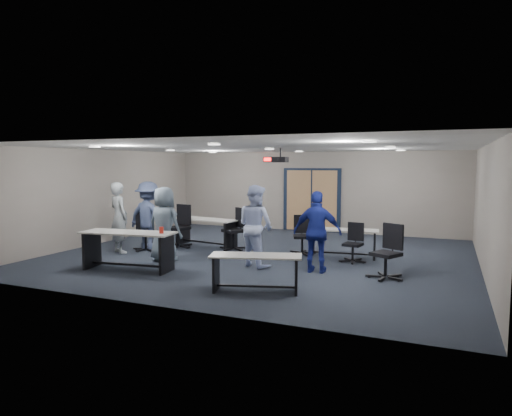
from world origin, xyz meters
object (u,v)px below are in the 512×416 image
at_px(table_front_right, 256,266).
at_px(table_back_right, 343,238).
at_px(chair_back_d, 353,243).
at_px(person_plaid, 164,224).
at_px(chair_back_c, 302,235).
at_px(person_lightblue, 256,226).
at_px(person_navy, 317,232).
at_px(table_back_left, 206,227).
at_px(chair_loose_left, 145,232).
at_px(table_front_left, 129,244).
at_px(chair_back_a, 178,226).
at_px(chair_loose_right, 386,252).
at_px(chair_back_b, 234,229).
at_px(person_gray, 119,218).
at_px(person_back, 148,216).

height_order(table_front_right, table_back_right, table_back_right).
distance_m(chair_back_d, person_plaid, 4.45).
distance_m(chair_back_c, person_lightblue, 1.84).
bearing_deg(person_navy, table_back_left, -30.60).
bearing_deg(table_front_right, chair_loose_left, 133.05).
bearing_deg(chair_back_c, table_front_right, -107.06).
relative_size(table_front_left, person_plaid, 1.21).
height_order(chair_back_a, chair_loose_right, chair_back_a).
xyz_separation_m(chair_back_c, chair_loose_right, (2.28, -1.75, 0.05)).
height_order(chair_back_b, chair_back_d, chair_back_b).
distance_m(chair_back_c, person_gray, 4.73).
distance_m(table_front_right, chair_loose_right, 2.75).
relative_size(table_back_right, person_back, 0.96).
distance_m(table_front_right, chair_back_d, 3.33).
relative_size(table_front_right, person_gray, 0.94).
xyz_separation_m(chair_back_c, person_plaid, (-2.76, -2.04, 0.39)).
bearing_deg(table_front_left, chair_back_c, 38.96).
xyz_separation_m(table_front_right, chair_back_b, (-2.11, 3.46, 0.10)).
distance_m(table_front_left, chair_loose_right, 5.41).
xyz_separation_m(chair_back_c, person_back, (-3.92, -1.06, 0.42)).
distance_m(person_plaid, person_back, 1.52).
bearing_deg(table_back_left, chair_back_b, -1.71).
height_order(table_back_left, person_plaid, person_plaid).
height_order(table_front_left, table_back_left, table_front_left).
bearing_deg(person_back, table_back_right, -163.82).
bearing_deg(table_front_left, chair_loose_left, 109.82).
distance_m(table_back_left, chair_back_c, 2.82).
height_order(table_front_right, chair_back_b, chair_back_b).
height_order(table_front_right, chair_loose_left, chair_loose_left).
xyz_separation_m(chair_back_c, chair_loose_left, (-3.98, -1.13, 0.01)).
bearing_deg(table_back_left, table_front_right, -40.93).
distance_m(chair_loose_right, person_gray, 6.70).
xyz_separation_m(table_back_left, table_back_right, (3.84, -0.01, -0.05)).
height_order(person_navy, person_back, person_back).
distance_m(chair_loose_left, person_lightblue, 3.49).
bearing_deg(table_front_left, person_plaid, 72.28).
bearing_deg(chair_back_c, table_back_left, 157.95).
xyz_separation_m(table_front_left, chair_back_b, (1.08, 3.00, -0.01)).
distance_m(table_back_right, chair_back_c, 1.03).
distance_m(chair_back_b, person_lightblue, 2.08).
height_order(chair_back_d, chair_loose_right, chair_loose_right).
distance_m(table_front_left, table_front_right, 3.23).
height_order(chair_back_a, person_lightblue, person_lightblue).
relative_size(table_back_left, person_gray, 1.08).
distance_m(chair_back_c, person_navy, 1.99).
height_order(table_back_left, chair_loose_left, chair_loose_left).
xyz_separation_m(person_gray, person_lightblue, (3.85, -0.05, 0.00)).
xyz_separation_m(table_front_right, chair_back_d, (1.13, 3.13, 0.00)).
xyz_separation_m(chair_back_a, person_navy, (4.29, -1.31, 0.28)).
bearing_deg(chair_back_b, chair_loose_left, -122.85).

